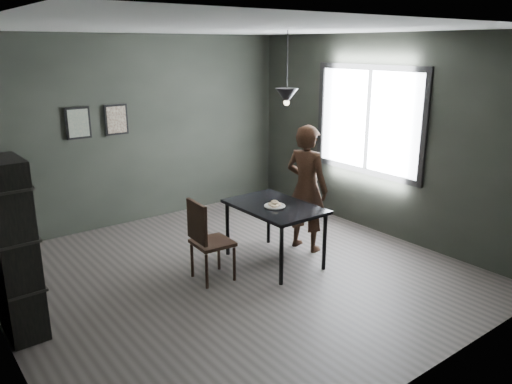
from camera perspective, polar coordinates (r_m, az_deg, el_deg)
ground at (r=6.06m, az=-2.38°, el=-9.33°), size 5.00×5.00×0.00m
back_wall at (r=7.75m, az=-13.25°, el=6.84°), size 5.00×0.10×2.80m
ceiling at (r=5.46m, az=-2.74°, el=18.17°), size 5.00×5.00×0.02m
window_assembly at (r=7.36m, az=12.67°, el=7.97°), size 0.04×1.96×1.56m
cafe_table at (r=6.14m, az=2.14°, el=-2.20°), size 0.80×1.20×0.75m
white_plate at (r=6.04m, az=2.15°, el=-1.67°), size 0.23×0.23×0.01m
donut_pile at (r=6.03m, az=2.15°, el=-1.38°), size 0.16×0.16×0.07m
woman at (r=6.54m, az=5.80°, el=0.43°), size 0.54×0.69×1.68m
wood_chair at (r=5.71m, az=-5.78°, el=-5.01°), size 0.45×0.45×0.97m
shelf_unit at (r=5.06m, az=-25.96°, el=-5.98°), size 0.33×0.57×1.70m
pendant_lamp at (r=6.09m, az=3.53°, el=10.92°), size 0.28×0.28×0.86m
framed_print_left at (r=7.37m, az=-19.66°, el=7.43°), size 0.34×0.04×0.44m
framed_print_right at (r=7.55m, az=-15.68°, el=7.97°), size 0.34×0.04×0.44m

